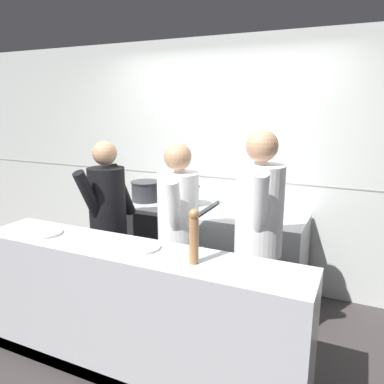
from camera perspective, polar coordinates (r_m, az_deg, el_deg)
The scene contains 14 objects.
ground_plane at distance 3.30m, azimuth -5.48°, elevation -22.46°, with size 14.00×14.00×0.00m, color #383333.
wall_back_tiled at distance 4.06m, azimuth 4.57°, elevation 4.33°, with size 8.00×0.06×2.60m.
oven_range at distance 4.12m, azimuth -4.12°, elevation -7.73°, with size 0.94×0.71×0.90m.
prep_counter at distance 3.78m, azimuth 9.44°, elevation -10.13°, with size 0.95×0.65×0.88m.
pass_counter at distance 2.81m, azimuth -8.87°, elevation -17.81°, with size 2.44×0.45×0.97m.
stock_pot at distance 4.06m, azimuth -7.05°, elevation 0.22°, with size 0.32×0.32×0.21m.
sauce_pot at distance 3.84m, azimuth -1.02°, elevation -0.48°, with size 0.30×0.30×0.21m.
chefs_knife at distance 3.51m, azimuth 9.89°, elevation -4.13°, with size 0.40×0.11×0.02m.
plated_dish_main at distance 3.05m, azimuth -21.65°, elevation -5.82°, with size 0.27×0.27×0.02m.
plated_dish_appetiser at distance 2.59m, azimuth -7.75°, elevation -8.31°, with size 0.26×0.26×0.02m.
pepper_mill at distance 2.28m, azimuth 0.30°, elevation -6.63°, with size 0.06×0.06×0.35m.
chef_head_cook at distance 3.48m, azimuth -12.65°, elevation -4.22°, with size 0.37×0.71×1.62m.
chef_sous at distance 3.07m, azimuth -2.09°, elevation -6.08°, with size 0.42×0.70×1.63m.
chef_line at distance 2.87m, azimuth 10.08°, elevation -6.27°, with size 0.44×0.76×1.75m.
Camera 1 is at (1.39, -2.30, 1.92)m, focal length 35.00 mm.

